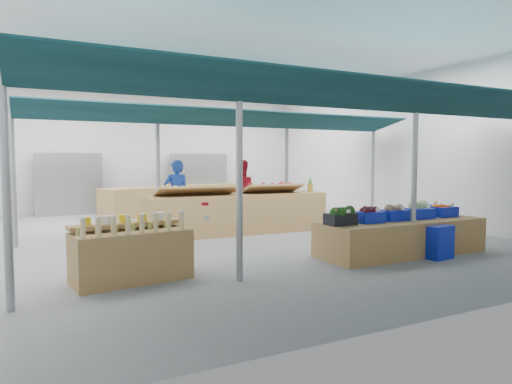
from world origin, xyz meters
TOP-DOWN VIEW (x-y plane):
  - floor at (0.00, 0.00)m, footprint 13.00×13.00m
  - hall at (0.00, 1.44)m, footprint 13.00×13.00m
  - pole_grid at (0.75, -1.75)m, footprint 10.00×4.60m
  - awnings at (0.75, -1.75)m, footprint 9.50×7.08m
  - back_shelving_left at (-2.50, 6.00)m, footprint 2.00×0.50m
  - back_shelving_right at (2.00, 6.00)m, footprint 2.00×0.50m
  - bottle_shelf at (-2.43, -3.25)m, footprint 1.75×1.21m
  - veg_counter at (2.57, -3.64)m, footprint 3.36×1.12m
  - fruit_counter at (0.84, 0.06)m, footprint 4.50×1.18m
  - far_counter at (0.72, 5.10)m, footprint 5.10×2.75m
  - crate_stack at (2.86, -4.25)m, footprint 0.54×0.41m
  - vendor_left at (-0.36, 1.16)m, footprint 0.66×0.45m
  - vendor_right at (1.44, 1.16)m, footprint 0.89×0.70m
  - crate_broccoli at (1.12, -3.64)m, footprint 0.50×0.40m
  - crate_beets at (1.78, -3.64)m, footprint 0.50×0.40m
  - crate_celeriac at (2.38, -3.64)m, footprint 0.50×0.40m
  - crate_cabbage at (3.04, -3.64)m, footprint 0.50×0.40m
  - crate_carrots at (3.69, -3.64)m, footprint 0.50×0.40m
  - sparrow at (0.97, -3.76)m, footprint 0.12×0.09m
  - pole_ribbon at (-1.27, -3.30)m, footprint 0.12×0.12m
  - apple_heap_yellow at (-0.23, -0.02)m, footprint 1.93×0.80m
  - apple_heap_red at (1.74, -0.07)m, footprint 1.53×0.78m
  - pineapple at (2.86, -0.10)m, footprint 0.14×0.14m
  - crate_extra at (3.69, -3.22)m, footprint 0.50×0.40m

SIDE VIEW (x-z plane):
  - floor at x=0.00m, z-range 0.00..0.00m
  - crate_stack at x=2.86m, z-range 0.00..0.61m
  - veg_counter at x=2.57m, z-range 0.00..0.65m
  - bottle_shelf at x=-2.43m, z-range -0.10..0.92m
  - far_counter at x=0.72m, z-range 0.00..0.91m
  - fruit_counter at x=0.84m, z-range 0.00..0.96m
  - crate_carrots at x=3.69m, z-range 0.62..0.91m
  - crate_beets at x=1.78m, z-range 0.64..0.93m
  - crate_celeriac at x=2.38m, z-range 0.64..0.95m
  - crate_extra at x=3.69m, z-range 0.64..0.96m
  - crate_broccoli at x=1.12m, z-range 0.64..0.99m
  - crate_cabbage at x=3.04m, z-range 0.64..0.99m
  - vendor_left at x=-0.36m, z-range 0.00..1.79m
  - vendor_right at x=1.44m, z-range 0.00..1.79m
  - sparrow at x=0.97m, z-range 0.85..0.96m
  - back_shelving_left at x=-2.50m, z-range 0.00..2.00m
  - back_shelving_right at x=2.00m, z-range 0.00..2.00m
  - pole_ribbon at x=-1.27m, z-range 0.94..1.22m
  - apple_heap_yellow at x=-0.23m, z-range 0.99..1.26m
  - apple_heap_red at x=1.74m, z-range 0.99..1.26m
  - pineapple at x=2.86m, z-range 0.95..1.34m
  - pole_grid at x=0.75m, z-range 0.31..3.31m
  - hall at x=0.00m, z-range -3.85..9.15m
  - awnings at x=0.75m, z-range 2.63..2.93m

